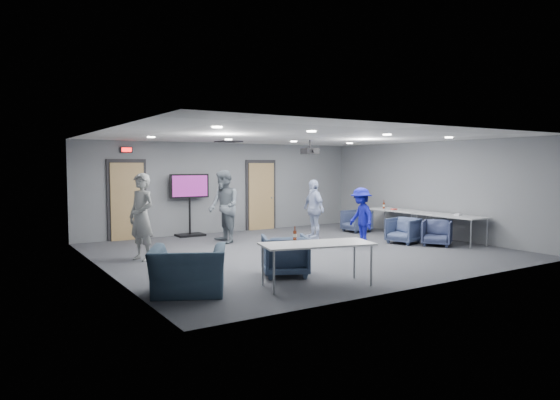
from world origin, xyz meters
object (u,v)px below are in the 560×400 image
person_b (224,207)px  person_c (313,209)px  bottle_front (295,235)px  person_a (142,217)px  chair_front_b (188,271)px  table_front_left (317,246)px  chair_right_b (403,231)px  tv_stand (190,201)px  chair_front_a (285,255)px  bottle_right (384,205)px  chair_right_a (356,221)px  person_d (361,217)px  projector (310,151)px  chair_right_c (437,233)px  table_right_b (451,217)px  table_right_a (397,211)px

person_b → person_c: (2.43, -0.64, -0.14)m
bottle_front → person_a: bearing=116.5°
chair_front_b → table_front_left: bearing=-170.6°
person_b → chair_right_b: bearing=59.4°
tv_stand → bottle_front: bearing=-95.4°
chair_front_a → tv_stand: bearing=-70.4°
table_front_left → bottle_right: 7.13m
chair_right_a → table_front_left: bearing=-46.4°
person_a → person_b: bearing=94.4°
person_a → chair_front_b: 3.25m
chair_front_b → tv_stand: (2.50, 6.11, 0.64)m
person_d → chair_front_a: size_ratio=1.77×
person_a → projector: (4.47, 0.08, 1.47)m
person_a → bottle_right: (7.49, 0.47, -0.11)m
person_b → chair_front_a: (-0.75, -4.11, -0.58)m
bottle_front → chair_front_b: bearing=174.9°
chair_right_c → table_front_left: 5.41m
projector → person_b: bearing=152.0°
chair_right_a → table_front_left: size_ratio=0.37×
chair_right_c → tv_stand: (-4.63, 4.96, 0.69)m
chair_front_b → tv_stand: bearing=-85.5°
chair_right_c → table_right_b: bearing=66.4°
chair_front_b → table_right_a: bearing=-131.1°
person_b → person_c: bearing=78.0°
person_a → chair_front_b: bearing=-25.8°
person_c → table_front_left: person_c is taller
person_d → person_b: bearing=-117.7°
table_right_b → chair_front_a: bearing=99.2°
person_a → chair_front_a: 3.43m
chair_front_b → bottle_right: size_ratio=4.47×
person_b → chair_front_a: person_b is taller
table_front_left → chair_right_a: bearing=57.5°
person_a → tv_stand: size_ratio=1.04×
chair_right_b → table_front_left: table_front_left is taller
chair_front_b → bottle_right: 8.56m
person_a → projector: 4.70m
person_a → person_b: (2.54, 1.24, 0.02)m
table_right_a → bottle_front: size_ratio=7.54×
person_c → chair_front_b: 6.45m
chair_right_c → table_right_b: (0.65, 0.12, 0.36)m
person_a → chair_right_c: 7.22m
chair_right_c → chair_front_a: 5.17m
table_right_b → table_front_left: bearing=108.3°
chair_front_b → bottle_front: bottle_front is taller
table_right_b → projector: size_ratio=4.74×
chair_right_b → chair_front_a: chair_front_a is taller
person_b → person_c: 2.52m
table_right_a → projector: projector is taller
chair_right_c → projector: 3.85m
person_c → table_right_a: (2.58, -0.63, -0.13)m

